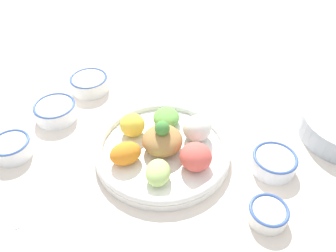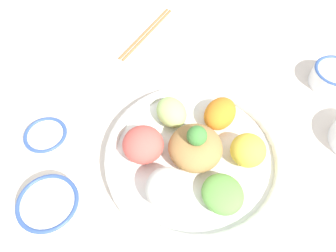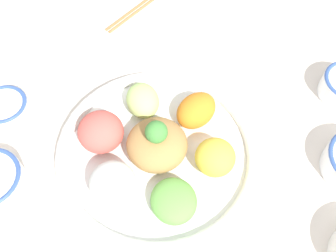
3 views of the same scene
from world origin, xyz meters
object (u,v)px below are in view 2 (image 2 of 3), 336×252
object	(u,v)px
salad_platter	(193,154)
chopsticks_pair_near	(146,33)
sauce_bowl_dark	(47,138)
sauce_bowl_far	(50,206)
sauce_bowl_red	(333,76)
serving_spoon_main	(246,43)

from	to	relation	value
salad_platter	chopsticks_pair_near	xyz separation A→B (m)	(-0.34, 0.16, -0.02)
sauce_bowl_dark	chopsticks_pair_near	world-z (taller)	sauce_bowl_dark
sauce_bowl_dark	sauce_bowl_far	xyz separation A→B (m)	(0.13, -0.06, 0.00)
sauce_bowl_red	salad_platter	bearing A→B (deg)	-98.80
sauce_bowl_dark	chopsticks_pair_near	distance (m)	0.37
sauce_bowl_far	serving_spoon_main	size ratio (longest dim) A/B	0.79
sauce_bowl_red	chopsticks_pair_near	xyz separation A→B (m)	(-0.40, -0.21, -0.02)
salad_platter	sauce_bowl_dark	size ratio (longest dim) A/B	4.04
chopsticks_pair_near	serving_spoon_main	size ratio (longest dim) A/B	1.64
sauce_bowl_dark	salad_platter	bearing A→B (deg)	41.14
salad_platter	sauce_bowl_far	distance (m)	0.26
sauce_bowl_red	serving_spoon_main	xyz separation A→B (m)	(-0.21, -0.04, -0.02)
sauce_bowl_red	sauce_bowl_far	size ratio (longest dim) A/B	0.90
salad_platter	sauce_bowl_red	xyz separation A→B (m)	(0.06, 0.37, -0.00)
sauce_bowl_red	sauce_bowl_dark	xyz separation A→B (m)	(-0.27, -0.56, -0.00)
chopsticks_pair_near	salad_platter	bearing A→B (deg)	46.90
sauce_bowl_dark	serving_spoon_main	distance (m)	0.52
sauce_bowl_red	serving_spoon_main	distance (m)	0.22
salad_platter	sauce_bowl_red	bearing A→B (deg)	81.20
sauce_bowl_red	sauce_bowl_dark	distance (m)	0.62
sauce_bowl_red	serving_spoon_main	size ratio (longest dim) A/B	0.71
sauce_bowl_dark	chopsticks_pair_near	bearing A→B (deg)	110.61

